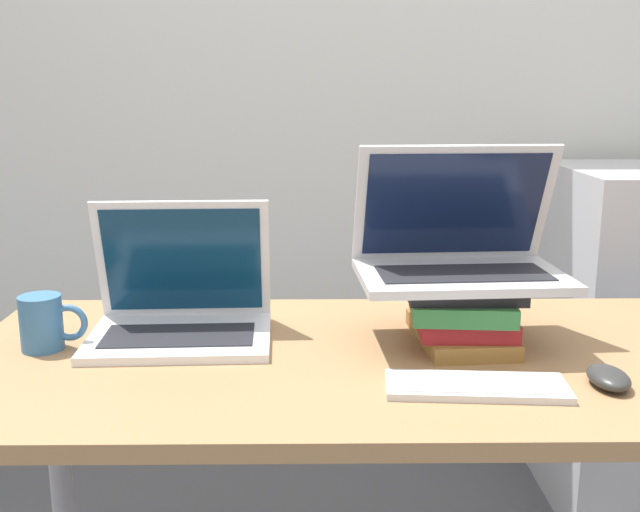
# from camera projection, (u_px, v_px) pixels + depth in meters

# --- Properties ---
(wall_back) EXTENTS (8.00, 0.05, 2.70)m
(wall_back) POSITION_uv_depth(u_px,v_px,m) (349.00, 47.00, 2.35)
(wall_back) COLOR silver
(wall_back) RESTS_ON ground_plane
(desk) EXTENTS (1.51, 0.70, 0.76)m
(desk) POSITION_uv_depth(u_px,v_px,m) (377.00, 398.00, 1.37)
(desk) COLOR #9E754C
(desk) RESTS_ON ground_plane
(laptop_left) EXTENTS (0.35, 0.27, 0.26)m
(laptop_left) POSITION_uv_depth(u_px,v_px,m) (181.00, 310.00, 1.43)
(laptop_left) COLOR silver
(laptop_left) RESTS_ON desk
(book_stack) EXTENTS (0.21, 0.26, 0.12)m
(book_stack) POSITION_uv_depth(u_px,v_px,m) (460.00, 309.00, 1.40)
(book_stack) COLOR olive
(book_stack) RESTS_ON desk
(laptop_on_books) EXTENTS (0.39, 0.28, 0.24)m
(laptop_on_books) POSITION_uv_depth(u_px,v_px,m) (458.00, 251.00, 1.38)
(laptop_on_books) COLOR silver
(laptop_on_books) RESTS_ON book_stack
(wireless_keyboard) EXTENTS (0.29, 0.13, 0.01)m
(wireless_keyboard) POSITION_uv_depth(u_px,v_px,m) (476.00, 386.00, 1.18)
(wireless_keyboard) COLOR silver
(wireless_keyboard) RESTS_ON desk
(mouse) EXTENTS (0.06, 0.10, 0.03)m
(mouse) POSITION_uv_depth(u_px,v_px,m) (609.00, 378.00, 1.20)
(mouse) COLOR #2D2D2D
(mouse) RESTS_ON desk
(mug) EXTENTS (0.12, 0.08, 0.10)m
(mug) POSITION_uv_depth(u_px,v_px,m) (44.00, 323.00, 1.36)
(mug) COLOR teal
(mug) RESTS_ON desk
(mini_fridge) EXTENTS (0.49, 0.55, 1.01)m
(mini_fridge) POSITION_uv_depth(u_px,v_px,m) (639.00, 340.00, 2.19)
(mini_fridge) COLOR silver
(mini_fridge) RESTS_ON ground_plane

